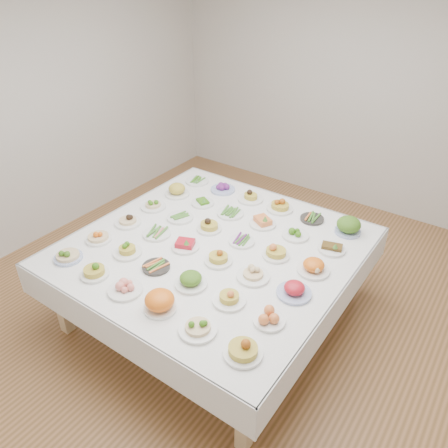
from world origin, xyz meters
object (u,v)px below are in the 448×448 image
Objects in this scene: display_table at (214,252)px; dish_35 at (349,226)px; dish_0 at (67,253)px; dish_18 at (153,203)px.

dish_35 is (0.83, 0.82, 0.14)m from display_table.
dish_0 is 2.33m from dish_35.
dish_35 is at bearing 44.72° from dish_0.
dish_18 is at bearing 168.76° from display_table.
dish_18 is 1.79m from dish_35.
display_table is 1.18m from dish_35.
dish_0 is at bearing -135.12° from display_table.
dish_35 is at bearing 21.46° from dish_18.
dish_35 reaches higher than display_table.
display_table is at bearing 44.88° from dish_0.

